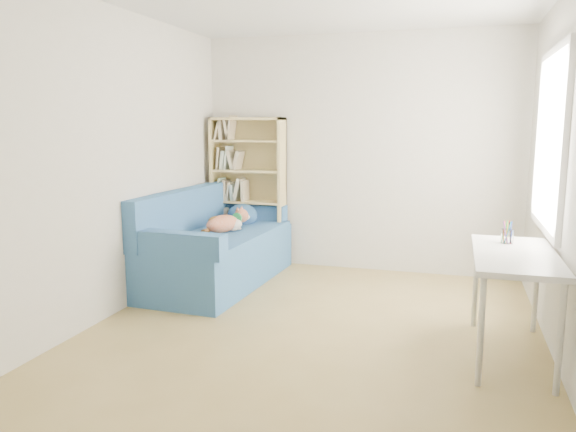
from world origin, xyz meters
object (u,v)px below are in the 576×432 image
at_px(desk, 515,263).
at_px(pen_cup, 507,235).
at_px(sofa, 215,248).
at_px(bookshelf, 248,197).

distance_m(desk, pen_cup, 0.35).
bearing_deg(pen_cup, sofa, 163.59).
xyz_separation_m(desk, pen_cup, (-0.03, 0.32, 0.14)).
height_order(sofa, pen_cup, sofa).
xyz_separation_m(bookshelf, pen_cup, (2.68, -1.65, 0.03)).
distance_m(bookshelf, pen_cup, 3.15).
height_order(bookshelf, pen_cup, bookshelf).
xyz_separation_m(sofa, bookshelf, (0.06, 0.84, 0.42)).
bearing_deg(sofa, desk, -19.20).
height_order(desk, pen_cup, pen_cup).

